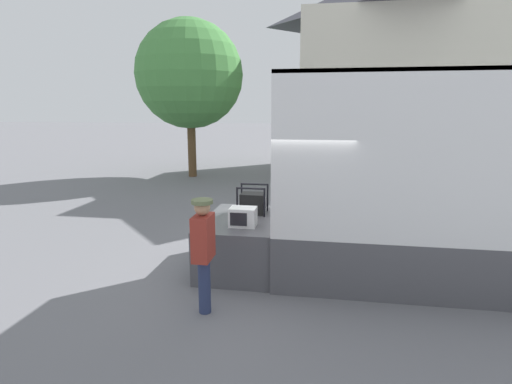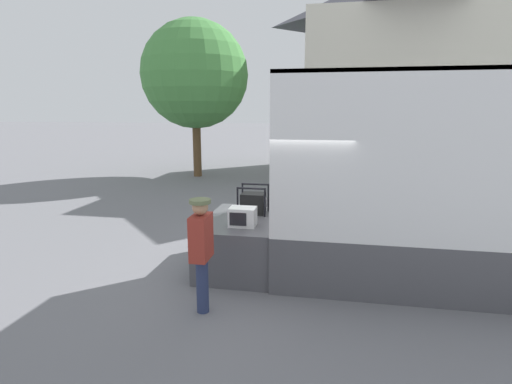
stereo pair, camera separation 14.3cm
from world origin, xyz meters
name	(u,v)px [view 1 (the left image)]	position (x,y,z in m)	size (l,w,h in m)	color
ground_plane	(277,268)	(0.00, 0.00, 0.00)	(160.00, 160.00, 0.00)	slate
box_truck	(510,228)	(3.94, 0.00, 0.98)	(6.94, 2.27, 3.51)	white
tailgate_deck	(242,242)	(-0.68, 0.00, 0.47)	(1.36, 2.15, 0.94)	#4C4C51
microwave	(243,217)	(-0.56, -0.51, 1.11)	(0.46, 0.35, 0.33)	white
portable_generator	(253,203)	(-0.52, 0.38, 1.16)	(0.56, 0.48, 0.56)	black
worker_person	(203,244)	(-0.87, -1.85, 1.05)	(0.31, 0.44, 1.71)	navy
house_backdrop	(389,73)	(3.65, 12.34, 4.58)	(7.96, 8.32, 8.98)	beige
street_tree	(190,75)	(-4.93, 9.94, 4.40)	(4.58, 4.58, 6.70)	brown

